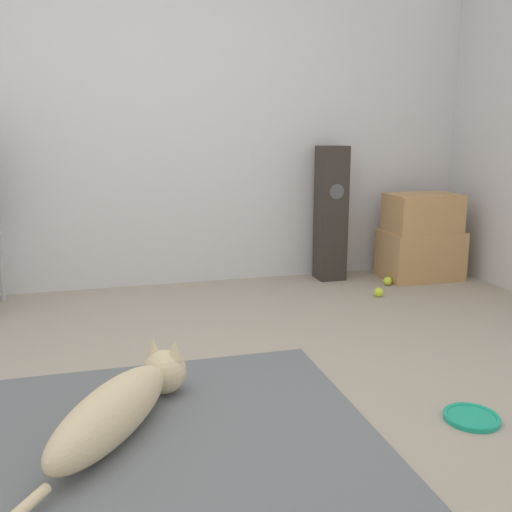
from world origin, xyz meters
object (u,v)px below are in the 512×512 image
at_px(cardboard_box_upper, 423,213).
at_px(floor_speaker, 331,214).
at_px(tennis_ball_by_boxes, 387,281).
at_px(cardboard_box_lower, 420,255).
at_px(frisbee, 471,417).
at_px(tennis_ball_near_speaker, 379,292).
at_px(dog, 122,405).

height_order(cardboard_box_upper, floor_speaker, floor_speaker).
xyz_separation_m(floor_speaker, tennis_ball_by_boxes, (0.35, -0.31, -0.48)).
xyz_separation_m(cardboard_box_lower, tennis_ball_by_boxes, (-0.35, -0.14, -0.16)).
relative_size(frisbee, cardboard_box_upper, 0.42).
bearing_deg(tennis_ball_by_boxes, tennis_ball_near_speaker, -128.12).
distance_m(frisbee, tennis_ball_near_speaker, 1.74).
distance_m(cardboard_box_lower, tennis_ball_near_speaker, 0.70).
height_order(tennis_ball_by_boxes, tennis_ball_near_speaker, same).
relative_size(dog, tennis_ball_by_boxes, 14.80).
relative_size(cardboard_box_lower, tennis_ball_by_boxes, 8.94).
distance_m(frisbee, cardboard_box_upper, 2.35).
bearing_deg(dog, cardboard_box_lower, 37.77).
bearing_deg(tennis_ball_near_speaker, floor_speaker, 103.48).
bearing_deg(floor_speaker, dog, -129.79).
bearing_deg(floor_speaker, frisbee, -97.87).
height_order(frisbee, tennis_ball_by_boxes, tennis_ball_by_boxes).
distance_m(frisbee, floor_speaker, 2.34).
xyz_separation_m(cardboard_box_upper, floor_speaker, (-0.68, 0.19, -0.01)).
distance_m(cardboard_box_lower, cardboard_box_upper, 0.33).
relative_size(cardboard_box_upper, tennis_ball_near_speaker, 7.99).
bearing_deg(dog, cardboard_box_upper, 37.66).
relative_size(cardboard_box_upper, floor_speaker, 0.51).
bearing_deg(tennis_ball_near_speaker, dog, -141.65).
bearing_deg(floor_speaker, cardboard_box_upper, -15.70).
bearing_deg(dog, frisbee, -10.66).
distance_m(tennis_ball_by_boxes, tennis_ball_near_speaker, 0.34).
relative_size(floor_speaker, tennis_ball_near_speaker, 15.60).
xyz_separation_m(frisbee, cardboard_box_lower, (1.00, 2.08, 0.18)).
distance_m(dog, tennis_ball_by_boxes, 2.63).
bearing_deg(tennis_ball_by_boxes, cardboard_box_lower, 21.30).
bearing_deg(frisbee, cardboard_box_upper, 64.37).
relative_size(tennis_ball_by_boxes, tennis_ball_near_speaker, 1.00).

